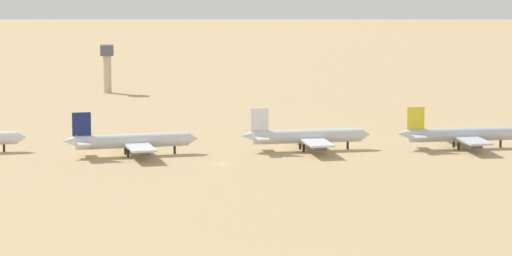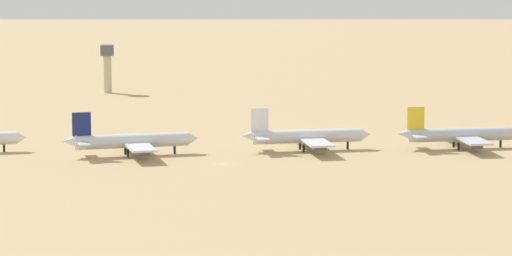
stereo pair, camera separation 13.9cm
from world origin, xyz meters
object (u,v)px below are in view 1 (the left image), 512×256
(parked_jet_navy_2, at_px, (131,141))
(control_tower, at_px, (107,64))
(parked_jet_yellow_4, at_px, (460,135))
(parked_jet_white_3, at_px, (306,136))

(parked_jet_navy_2, distance_m, control_tower, 154.74)
(control_tower, bearing_deg, parked_jet_yellow_4, -54.97)
(parked_jet_white_3, bearing_deg, parked_jet_yellow_4, -6.12)
(parked_jet_white_3, relative_size, control_tower, 2.01)
(parked_jet_yellow_4, relative_size, control_tower, 1.99)
(parked_jet_yellow_4, xyz_separation_m, control_tower, (-105.24, 150.10, 7.41))
(parked_jet_navy_2, distance_m, parked_jet_white_3, 50.30)
(parked_jet_navy_2, xyz_separation_m, parked_jet_white_3, (50.10, 4.53, -0.02))
(parked_jet_yellow_4, bearing_deg, control_tower, 121.13)
(parked_jet_navy_2, height_order, control_tower, control_tower)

